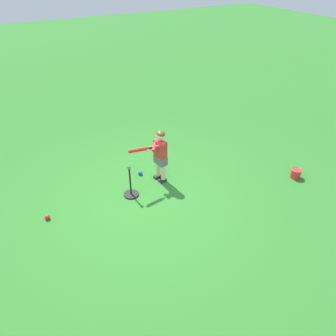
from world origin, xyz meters
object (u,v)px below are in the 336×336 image
object	(u,v)px
play_ball_by_bucket	(47,217)
play_ball_far_right	(140,173)
child_batter	(159,152)
batting_tee	(131,190)
toy_bucket	(296,173)

from	to	relation	value
play_ball_by_bucket	play_ball_far_right	size ratio (longest dim) A/B	1.02
child_batter	batting_tee	distance (m)	0.90
play_ball_by_bucket	toy_bucket	distance (m)	4.81
play_ball_far_right	batting_tee	distance (m)	0.67
play_ball_by_bucket	toy_bucket	bearing A→B (deg)	165.72
play_ball_far_right	batting_tee	world-z (taller)	batting_tee
play_ball_far_right	batting_tee	size ratio (longest dim) A/B	0.14
play_ball_far_right	batting_tee	xyz separation A→B (m)	(0.43, 0.52, 0.06)
play_ball_by_bucket	play_ball_far_right	xyz separation A→B (m)	(-1.95, -0.42, -0.00)
child_batter	toy_bucket	distance (m)	2.81
play_ball_far_right	toy_bucket	bearing A→B (deg)	149.37
play_ball_far_right	toy_bucket	world-z (taller)	toy_bucket
batting_tee	child_batter	bearing A→B (deg)	-166.20
batting_tee	toy_bucket	distance (m)	3.33
play_ball_by_bucket	play_ball_far_right	world-z (taller)	play_ball_by_bucket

